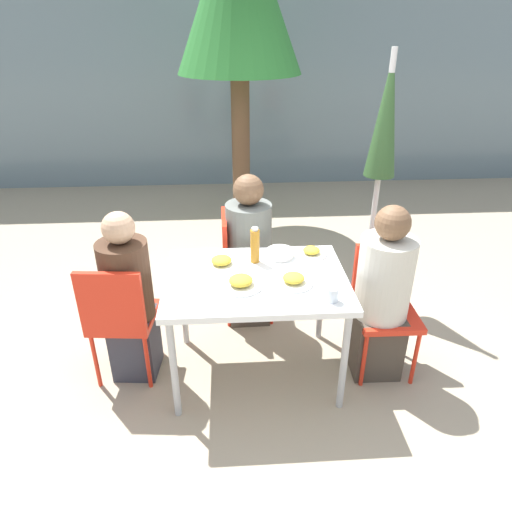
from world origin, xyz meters
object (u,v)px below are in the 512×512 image
(closed_umbrella, at_px, (383,141))
(chair_far, at_px, (238,258))
(drinking_cup, at_px, (332,295))
(salad_bowl, at_px, (280,253))
(bottle, at_px, (255,246))
(person_far, at_px, (249,254))
(chair_right, at_px, (384,299))
(person_left, at_px, (129,301))
(chair_left, at_px, (119,314))
(person_right, at_px, (381,298))

(closed_umbrella, bearing_deg, chair_far, -168.37)
(drinking_cup, distance_m, salad_bowl, 0.61)
(bottle, distance_m, drinking_cup, 0.65)
(person_far, bearing_deg, chair_far, -122.01)
(chair_right, bearing_deg, chair_far, -33.16)
(chair_right, height_order, chair_far, same)
(person_left, height_order, chair_far, person_left)
(chair_left, relative_size, drinking_cup, 10.52)
(chair_far, height_order, bottle, bottle)
(person_right, bearing_deg, person_far, -38.47)
(chair_left, height_order, person_right, person_right)
(chair_far, height_order, closed_umbrella, closed_umbrella)
(person_far, bearing_deg, person_left, -54.63)
(salad_bowl, bearing_deg, person_right, -23.90)
(closed_umbrella, xyz_separation_m, drinking_cup, (-0.61, -1.24, -0.57))
(chair_right, xyz_separation_m, chair_far, (-0.96, 0.65, 0.00))
(closed_umbrella, xyz_separation_m, salad_bowl, (-0.85, -0.68, -0.59))
(chair_right, xyz_separation_m, closed_umbrella, (0.16, 0.88, 0.85))
(person_right, height_order, bottle, person_right)
(chair_right, relative_size, chair_far, 1.00)
(bottle, xyz_separation_m, drinking_cup, (0.41, -0.50, -0.08))
(drinking_cup, bearing_deg, bottle, 129.15)
(person_right, xyz_separation_m, drinking_cup, (-0.40, -0.28, 0.22))
(chair_right, xyz_separation_m, bottle, (-0.86, 0.14, 0.36))
(chair_far, distance_m, bottle, 0.63)
(person_left, height_order, closed_umbrella, closed_umbrella)
(chair_left, bearing_deg, chair_far, 47.70)
(chair_right, bearing_deg, drinking_cup, 39.49)
(person_left, distance_m, drinking_cup, 1.31)
(closed_umbrella, bearing_deg, drinking_cup, -116.22)
(drinking_cup, bearing_deg, closed_umbrella, 63.78)
(chair_left, xyz_separation_m, bottle, (0.88, 0.21, 0.36))
(person_far, bearing_deg, closed_umbrella, 103.98)
(bottle, bearing_deg, chair_right, -9.35)
(chair_right, height_order, closed_umbrella, closed_umbrella)
(closed_umbrella, bearing_deg, salad_bowl, -141.40)
(chair_far, bearing_deg, drinking_cup, 25.70)
(salad_bowl, bearing_deg, closed_umbrella, 38.60)
(closed_umbrella, bearing_deg, person_left, -154.68)
(bottle, bearing_deg, salad_bowl, 19.46)
(chair_left, relative_size, person_left, 0.74)
(chair_left, relative_size, person_far, 0.73)
(chair_left, relative_size, person_right, 0.72)
(person_left, relative_size, bottle, 4.82)
(chair_right, height_order, drinking_cup, chair_right)
(person_right, distance_m, drinking_cup, 0.54)
(person_left, distance_m, salad_bowl, 1.04)
(drinking_cup, height_order, salad_bowl, drinking_cup)
(closed_umbrella, bearing_deg, bottle, -144.15)
(chair_far, distance_m, closed_umbrella, 1.43)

